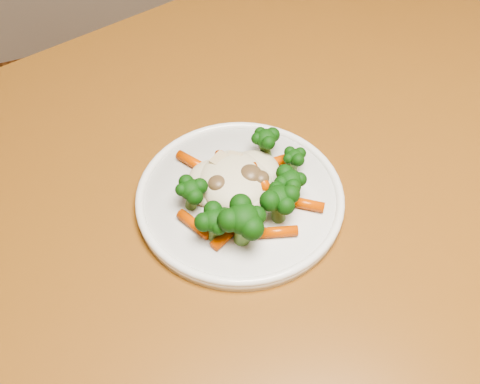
{
  "coord_description": "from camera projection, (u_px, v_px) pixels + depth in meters",
  "views": [
    {
      "loc": [
        0.16,
        -0.34,
        1.3
      ],
      "look_at": [
        0.32,
        0.07,
        0.77
      ],
      "focal_mm": 45.0,
      "sensor_mm": 36.0,
      "label": 1
    }
  ],
  "objects": [
    {
      "name": "plate",
      "position": [
        240.0,
        199.0,
        0.7
      ],
      "size": [
        0.24,
        0.24,
        0.01
      ],
      "primitive_type": "cylinder",
      "color": "white",
      "rests_on": "dining_table"
    },
    {
      "name": "meal",
      "position": [
        245.0,
        191.0,
        0.67
      ],
      "size": [
        0.17,
        0.18,
        0.05
      ],
      "color": "beige",
      "rests_on": "plate"
    },
    {
      "name": "dining_table",
      "position": [
        236.0,
        252.0,
        0.78
      ],
      "size": [
        1.38,
        1.09,
        0.75
      ],
      "rotation": [
        0.0,
        0.0,
        0.25
      ],
      "color": "brown",
      "rests_on": "ground"
    }
  ]
}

